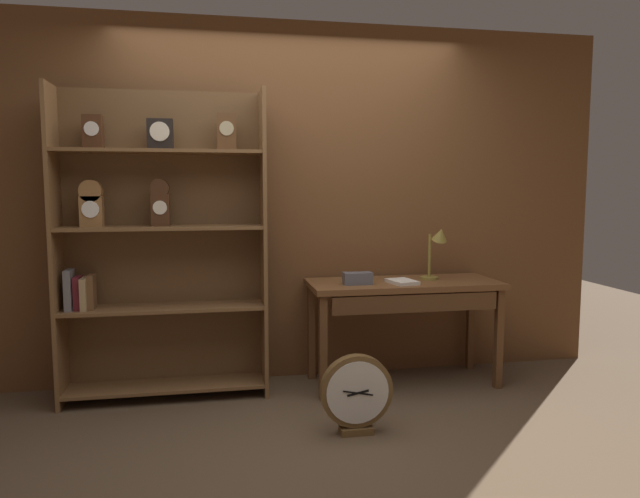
# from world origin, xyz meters

# --- Properties ---
(ground_plane) EXTENTS (10.00, 10.00, 0.00)m
(ground_plane) POSITION_xyz_m (0.00, 0.00, 0.00)
(ground_plane) COLOR brown
(back_wood_panel) EXTENTS (4.80, 0.05, 2.60)m
(back_wood_panel) POSITION_xyz_m (0.00, 1.31, 1.30)
(back_wood_panel) COLOR brown
(back_wood_panel) RESTS_ON ground
(bookshelf) EXTENTS (1.34, 0.31, 2.06)m
(bookshelf) POSITION_xyz_m (-0.93, 1.02, 1.04)
(bookshelf) COLOR brown
(bookshelf) RESTS_ON ground
(workbench) EXTENTS (1.36, 0.55, 0.75)m
(workbench) POSITION_xyz_m (0.76, 0.95, 0.66)
(workbench) COLOR brown
(workbench) RESTS_ON ground
(desk_lamp) EXTENTS (0.19, 0.19, 0.39)m
(desk_lamp) POSITION_xyz_m (1.01, 0.98, 0.99)
(desk_lamp) COLOR olive
(desk_lamp) RESTS_ON workbench
(toolbox_small) EXTENTS (0.20, 0.09, 0.08)m
(toolbox_small) POSITION_xyz_m (0.40, 0.90, 0.79)
(toolbox_small) COLOR #595960
(toolbox_small) RESTS_ON workbench
(open_repair_manual) EXTENTS (0.20, 0.25, 0.02)m
(open_repair_manual) POSITION_xyz_m (0.72, 0.88, 0.76)
(open_repair_manual) COLOR silver
(open_repair_manual) RESTS_ON workbench
(round_clock_large) EXTENTS (0.42, 0.11, 0.46)m
(round_clock_large) POSITION_xyz_m (0.22, 0.19, 0.24)
(round_clock_large) COLOR brown
(round_clock_large) RESTS_ON ground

